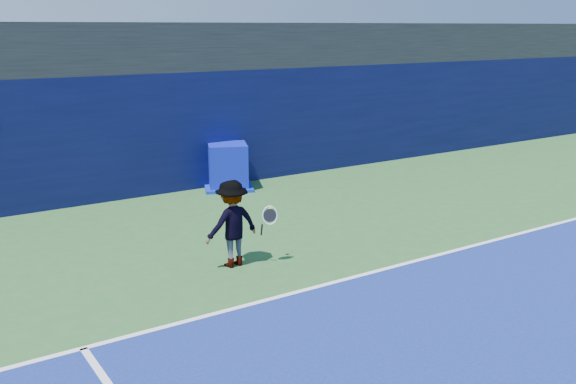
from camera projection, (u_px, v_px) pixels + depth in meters
name	position (u px, v px, depth m)	size (l,w,h in m)	color
ground	(521.00, 342.00, 8.61)	(80.00, 80.00, 0.00)	#2B5B29
baseline	(375.00, 272.00, 11.05)	(24.00, 0.10, 0.01)	white
stadium_band	(171.00, 46.00, 17.05)	(36.00, 3.00, 1.20)	black
back_wall_assembly	(190.00, 129.00, 16.76)	(36.00, 1.03, 3.00)	#0A0D38
equipment_cart	(228.00, 168.00, 16.66)	(1.61, 1.61, 1.17)	#0C15AC
tennis_player	(232.00, 224.00, 11.17)	(1.25, 0.70, 1.54)	white
tennis_ball	(270.00, 209.00, 11.35)	(0.08, 0.08, 0.08)	#B4D717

